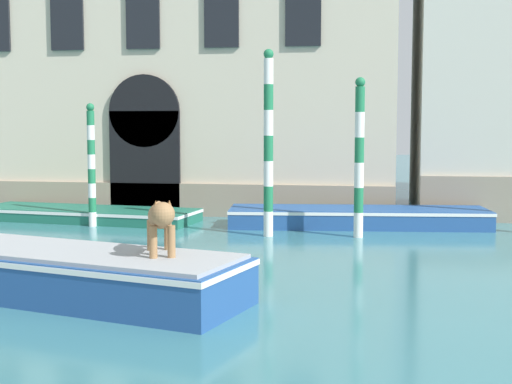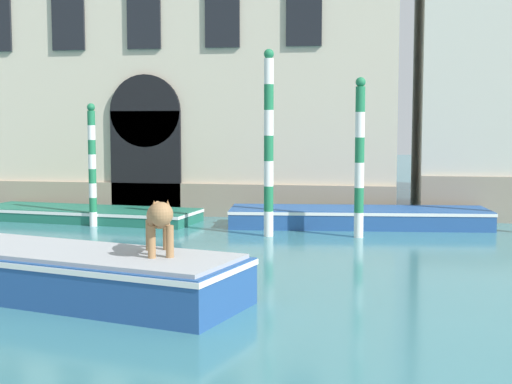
{
  "view_description": "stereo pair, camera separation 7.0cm",
  "coord_description": "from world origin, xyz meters",
  "px_view_note": "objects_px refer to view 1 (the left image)",
  "views": [
    {
      "loc": [
        8.76,
        -3.7,
        2.66
      ],
      "look_at": [
        6.25,
        11.45,
        1.2
      ],
      "focal_mm": 50.0,
      "sensor_mm": 36.0,
      "label": 1
    },
    {
      "loc": [
        8.83,
        -3.68,
        2.66
      ],
      "look_at": [
        6.25,
        11.45,
        1.2
      ],
      "focal_mm": 50.0,
      "sensor_mm": 36.0,
      "label": 2
    }
  ],
  "objects_px": {
    "mooring_pole_0": "(91,165)",
    "mooring_pole_1": "(268,143)",
    "boat_foreground": "(50,270)",
    "boat_moored_far": "(358,217)",
    "dog_on_deck": "(161,218)",
    "mooring_pole_5": "(359,157)",
    "boat_moored_near_palazzo": "(86,214)"
  },
  "relations": [
    {
      "from": "boat_moored_near_palazzo",
      "to": "mooring_pole_1",
      "type": "height_order",
      "value": "mooring_pole_1"
    },
    {
      "from": "boat_moored_near_palazzo",
      "to": "mooring_pole_0",
      "type": "height_order",
      "value": "mooring_pole_0"
    },
    {
      "from": "boat_foreground",
      "to": "dog_on_deck",
      "type": "height_order",
      "value": "dog_on_deck"
    },
    {
      "from": "dog_on_deck",
      "to": "mooring_pole_5",
      "type": "distance_m",
      "value": 7.42
    },
    {
      "from": "boat_moored_near_palazzo",
      "to": "mooring_pole_0",
      "type": "relative_size",
      "value": 2.0
    },
    {
      "from": "boat_foreground",
      "to": "mooring_pole_1",
      "type": "bearing_deg",
      "value": 83.66
    },
    {
      "from": "boat_moored_near_palazzo",
      "to": "mooring_pole_1",
      "type": "xyz_separation_m",
      "value": [
        5.38,
        -1.9,
        2.04
      ]
    },
    {
      "from": "boat_moored_near_palazzo",
      "to": "mooring_pole_0",
      "type": "xyz_separation_m",
      "value": [
        0.6,
        -1.01,
        1.43
      ]
    },
    {
      "from": "mooring_pole_1",
      "to": "boat_moored_far",
      "type": "bearing_deg",
      "value": 43.56
    },
    {
      "from": "dog_on_deck",
      "to": "boat_moored_far",
      "type": "relative_size",
      "value": 0.18
    },
    {
      "from": "boat_moored_near_palazzo",
      "to": "mooring_pole_5",
      "type": "height_order",
      "value": "mooring_pole_5"
    },
    {
      "from": "boat_foreground",
      "to": "mooring_pole_1",
      "type": "distance_m",
      "value": 7.1
    },
    {
      "from": "boat_moored_far",
      "to": "boat_moored_near_palazzo",
      "type": "bearing_deg",
      "value": 174.65
    },
    {
      "from": "boat_moored_near_palazzo",
      "to": "dog_on_deck",
      "type": "bearing_deg",
      "value": -53.7
    },
    {
      "from": "dog_on_deck",
      "to": "boat_moored_far",
      "type": "xyz_separation_m",
      "value": [
        2.67,
        8.65,
        -1.05
      ]
    },
    {
      "from": "dog_on_deck",
      "to": "mooring_pole_5",
      "type": "xyz_separation_m",
      "value": [
        2.72,
        6.88,
        0.59
      ]
    },
    {
      "from": "boat_moored_far",
      "to": "mooring_pole_0",
      "type": "xyz_separation_m",
      "value": [
        -6.85,
        -1.08,
        1.36
      ]
    },
    {
      "from": "mooring_pole_0",
      "to": "mooring_pole_1",
      "type": "xyz_separation_m",
      "value": [
        4.78,
        -0.89,
        0.61
      ]
    },
    {
      "from": "boat_foreground",
      "to": "mooring_pole_0",
      "type": "relative_size",
      "value": 2.06
    },
    {
      "from": "boat_moored_far",
      "to": "mooring_pole_1",
      "type": "distance_m",
      "value": 3.47
    },
    {
      "from": "boat_moored_far",
      "to": "mooring_pole_1",
      "type": "height_order",
      "value": "mooring_pole_1"
    },
    {
      "from": "boat_moored_near_palazzo",
      "to": "boat_foreground",
      "type": "bearing_deg",
      "value": -63.59
    },
    {
      "from": "dog_on_deck",
      "to": "boat_moored_near_palazzo",
      "type": "height_order",
      "value": "dog_on_deck"
    },
    {
      "from": "boat_moored_near_palazzo",
      "to": "mooring_pole_1",
      "type": "relative_size",
      "value": 1.45
    },
    {
      "from": "boat_foreground",
      "to": "mooring_pole_5",
      "type": "height_order",
      "value": "mooring_pole_5"
    },
    {
      "from": "boat_foreground",
      "to": "boat_moored_far",
      "type": "height_order",
      "value": "boat_foreground"
    },
    {
      "from": "mooring_pole_1",
      "to": "mooring_pole_5",
      "type": "relative_size",
      "value": 1.18
    },
    {
      "from": "dog_on_deck",
      "to": "mooring_pole_0",
      "type": "bearing_deg",
      "value": -171.87
    },
    {
      "from": "mooring_pole_1",
      "to": "mooring_pole_5",
      "type": "xyz_separation_m",
      "value": [
        2.12,
        0.19,
        -0.33
      ]
    },
    {
      "from": "boat_foreground",
      "to": "mooring_pole_1",
      "type": "xyz_separation_m",
      "value": [
        2.49,
        6.39,
        1.83
      ]
    },
    {
      "from": "mooring_pole_1",
      "to": "mooring_pole_5",
      "type": "bearing_deg",
      "value": 5.12
    },
    {
      "from": "boat_foreground",
      "to": "dog_on_deck",
      "type": "bearing_deg",
      "value": 6.13
    }
  ]
}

